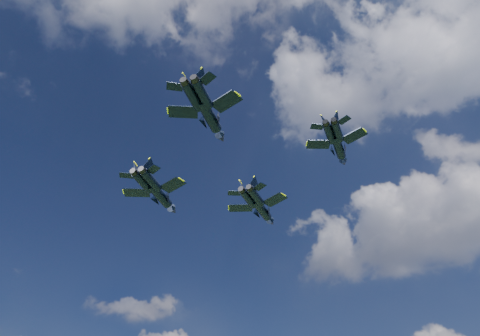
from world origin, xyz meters
name	(u,v)px	position (x,y,z in m)	size (l,w,h in m)	color
jet_lead	(262,210)	(-9.82, 22.18, 57.82)	(13.34, 17.67, 4.17)	black
jet_left	(161,196)	(-21.10, 2.43, 55.13)	(12.95, 17.51, 4.12)	black
jet_right	(339,147)	(13.78, 11.26, 56.81)	(10.62, 14.26, 3.36)	black
jet_slot	(210,117)	(0.59, -9.09, 55.84)	(12.14, 16.52, 3.89)	black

